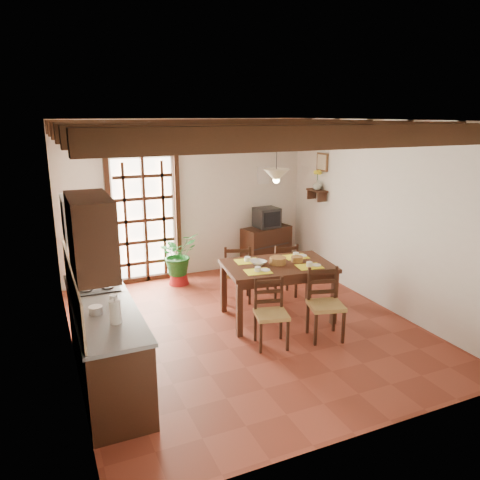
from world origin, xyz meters
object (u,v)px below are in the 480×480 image
chair_near_right (325,317)px  sideboard (266,247)px  chair_far_right (282,279)px  crt_tv (267,217)px  dining_table (278,271)px  chair_far_left (237,283)px  potted_plant (178,253)px  kitchen_counter (105,341)px  chair_near_left (271,326)px  pendant_lamp (276,174)px

chair_near_right → sideboard: 3.00m
chair_far_right → crt_tv: crt_tv is taller
dining_table → crt_tv: size_ratio=3.58×
chair_far_left → potted_plant: 1.30m
chair_near_right → chair_far_right: 1.55m
dining_table → crt_tv: bearing=74.4°
sideboard → potted_plant: potted_plant is taller
kitchen_counter → dining_table: bearing=15.7°
chair_near_left → chair_near_right: chair_near_right is taller
kitchen_counter → chair_far_left: 2.71m
kitchen_counter → crt_tv: 4.46m
dining_table → pendant_lamp: 1.37m
potted_plant → pendant_lamp: (0.90, -1.82, 1.51)m
chair_near_right → dining_table: bearing=123.8°
kitchen_counter → potted_plant: bearing=58.5°
kitchen_counter → chair_far_left: bearing=34.3°
chair_near_left → potted_plant: 2.69m
kitchen_counter → crt_tv: size_ratio=4.96×
dining_table → chair_near_right: bearing=-63.9°
kitchen_counter → chair_near_right: (2.79, -0.11, -0.18)m
chair_near_left → chair_near_right: (0.75, -0.10, 0.02)m
kitchen_counter → chair_near_left: size_ratio=2.59×
dining_table → chair_far_right: (0.48, 0.72, -0.43)m
crt_tv → pendant_lamp: size_ratio=0.54×
chair_far_left → chair_near_right: bearing=128.3°
dining_table → sideboard: 2.32m
chair_near_right → potted_plant: size_ratio=0.50×
kitchen_counter → chair_far_right: (2.99, 1.43, -0.19)m
chair_far_left → crt_tv: crt_tv is taller
chair_near_left → kitchen_counter: bearing=-166.7°
sideboard → crt_tv: (0.00, -0.01, 0.59)m
dining_table → chair_far_left: size_ratio=1.74×
kitchen_counter → chair_far_right: size_ratio=2.50×
chair_near_left → chair_far_right: bearing=70.1°
sideboard → crt_tv: bearing=-102.5°
chair_near_right → pendant_lamp: (-0.28, 0.92, 1.79)m
kitchen_counter → pendant_lamp: pendant_lamp is taller
chair_near_right → sideboard: (0.62, 2.93, 0.11)m
pendant_lamp → chair_far_right: bearing=52.4°
dining_table → potted_plant: size_ratio=0.86×
potted_plant → chair_far_left: bearing=-60.4°
crt_tv → potted_plant: size_ratio=0.24×
dining_table → chair_far_left: chair_far_left is taller
sideboard → chair_near_left: bearing=-128.4°
chair_far_right → sideboard: size_ratio=0.96×
chair_near_left → chair_far_right: (0.95, 1.44, 0.01)m
chair_near_right → chair_far_left: same height
crt_tv → chair_far_left: bearing=-136.5°
kitchen_counter → chair_far_right: kitchen_counter is taller
dining_table → pendant_lamp: size_ratio=1.92×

